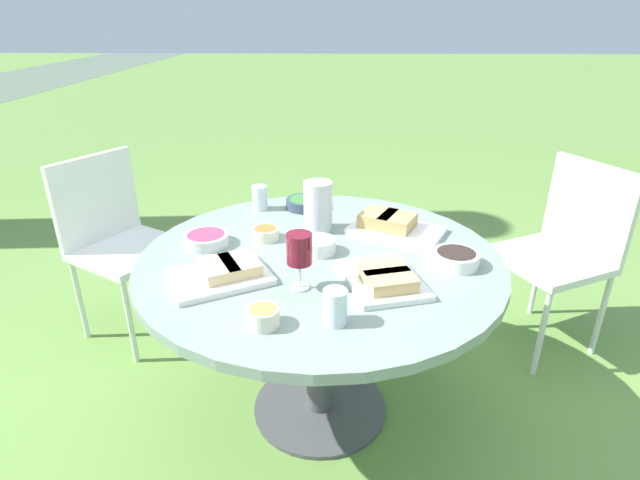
{
  "coord_description": "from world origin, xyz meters",
  "views": [
    {
      "loc": [
        -1.6,
        -0.04,
        1.49
      ],
      "look_at": [
        0.0,
        0.0,
        0.77
      ],
      "focal_mm": 28.0,
      "sensor_mm": 36.0,
      "label": 1
    }
  ],
  "objects_px": {
    "chair_near_right": "(117,233)",
    "wine_glass": "(299,250)",
    "dining_table": "(320,281)",
    "chair_near_left": "(564,242)",
    "handbag": "(423,263)",
    "water_pitcher": "(318,206)"
  },
  "relations": [
    {
      "from": "chair_near_right",
      "to": "wine_glass",
      "type": "height_order",
      "value": "wine_glass"
    },
    {
      "from": "dining_table",
      "to": "wine_glass",
      "type": "height_order",
      "value": "wine_glass"
    },
    {
      "from": "chair_near_left",
      "to": "chair_near_right",
      "type": "height_order",
      "value": "same"
    },
    {
      "from": "chair_near_right",
      "to": "handbag",
      "type": "xyz_separation_m",
      "value": [
        0.5,
        -1.59,
        -0.4
      ]
    },
    {
      "from": "chair_near_left",
      "to": "water_pitcher",
      "type": "bearing_deg",
      "value": 104.65
    },
    {
      "from": "chair_near_right",
      "to": "handbag",
      "type": "distance_m",
      "value": 1.72
    },
    {
      "from": "wine_glass",
      "to": "handbag",
      "type": "distance_m",
      "value": 1.64
    },
    {
      "from": "chair_near_right",
      "to": "water_pitcher",
      "type": "xyz_separation_m",
      "value": [
        -0.36,
        -0.99,
        0.28
      ]
    },
    {
      "from": "chair_near_right",
      "to": "wine_glass",
      "type": "xyz_separation_m",
      "value": [
        -0.82,
        -0.94,
        0.31
      ]
    },
    {
      "from": "wine_glass",
      "to": "handbag",
      "type": "relative_size",
      "value": 0.51
    },
    {
      "from": "water_pitcher",
      "to": "chair_near_right",
      "type": "bearing_deg",
      "value": 70.19
    },
    {
      "from": "chair_near_left",
      "to": "wine_glass",
      "type": "relative_size",
      "value": 4.79
    },
    {
      "from": "water_pitcher",
      "to": "handbag",
      "type": "distance_m",
      "value": 1.25
    },
    {
      "from": "water_pitcher",
      "to": "handbag",
      "type": "bearing_deg",
      "value": -35.32
    },
    {
      "from": "chair_near_left",
      "to": "wine_glass",
      "type": "distance_m",
      "value": 1.44
    },
    {
      "from": "water_pitcher",
      "to": "wine_glass",
      "type": "distance_m",
      "value": 0.47
    },
    {
      "from": "water_pitcher",
      "to": "dining_table",
      "type": "bearing_deg",
      "value": -176.67
    },
    {
      "from": "chair_near_left",
      "to": "water_pitcher",
      "type": "relative_size",
      "value": 4.49
    },
    {
      "from": "dining_table",
      "to": "handbag",
      "type": "xyz_separation_m",
      "value": [
        1.09,
        -0.59,
        -0.47
      ]
    },
    {
      "from": "dining_table",
      "to": "handbag",
      "type": "bearing_deg",
      "value": -28.56
    },
    {
      "from": "dining_table",
      "to": "chair_near_right",
      "type": "bearing_deg",
      "value": 59.52
    },
    {
      "from": "chair_near_right",
      "to": "water_pitcher",
      "type": "bearing_deg",
      "value": -109.81
    }
  ]
}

